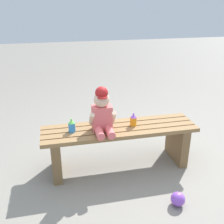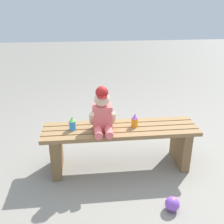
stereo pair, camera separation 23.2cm
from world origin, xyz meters
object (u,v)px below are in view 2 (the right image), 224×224
Objects in this scene: park_bench at (120,141)px; sippy_cup_left at (72,124)px; toy_ball at (172,204)px; child_figure at (102,112)px; sippy_cup_right at (135,121)px.

sippy_cup_left reaches higher than park_bench.
park_bench is at bearing 116.90° from toy_ball.
park_bench is 12.55× the size of toy_ball.
child_figure is 0.32m from sippy_cup_right.
child_figure is 3.58× the size of toy_ball.
park_bench is at bearing 11.22° from child_figure.
toy_ball is at bearing -40.16° from sippy_cup_left.
toy_ball is (0.32, -0.63, -0.22)m from park_bench.
child_figure is (-0.17, -0.03, 0.31)m from park_bench.
sippy_cup_left reaches higher than toy_ball.
sippy_cup_left is at bearing 180.00° from sippy_cup_right.
sippy_cup_right is 0.78m from toy_ball.
park_bench is 11.43× the size of sippy_cup_left.
sippy_cup_left is 0.56m from sippy_cup_right.
sippy_cup_left is 1.10× the size of toy_ball.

